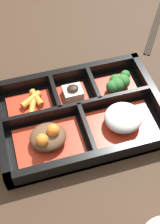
% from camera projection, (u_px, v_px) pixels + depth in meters
% --- Properties ---
extents(ground_plane, '(3.00, 3.00, 0.00)m').
position_uv_depth(ground_plane, '(80.00, 119.00, 0.64)').
color(ground_plane, '#382619').
extents(bento_base, '(0.33, 0.22, 0.01)m').
position_uv_depth(bento_base, '(80.00, 118.00, 0.63)').
color(bento_base, black).
rests_on(bento_base, ground_plane).
extents(bento_rim, '(0.33, 0.22, 0.04)m').
position_uv_depth(bento_rim, '(80.00, 112.00, 0.62)').
color(bento_rim, black).
rests_on(bento_rim, ground_plane).
extents(bowl_rice, '(0.13, 0.09, 0.04)m').
position_uv_depth(bowl_rice, '(123.00, 119.00, 0.60)').
color(bowl_rice, '#B22D19').
rests_on(bowl_rice, bento_base).
extents(bowl_stew, '(0.13, 0.09, 0.05)m').
position_uv_depth(bowl_stew, '(48.00, 138.00, 0.58)').
color(bowl_stew, '#B22D19').
rests_on(bowl_stew, bento_base).
extents(bowl_greens, '(0.08, 0.07, 0.04)m').
position_uv_depth(bowl_greens, '(118.00, 84.00, 0.66)').
color(bowl_greens, '#B22D19').
rests_on(bowl_greens, bento_base).
extents(bowl_tofu, '(0.06, 0.07, 0.03)m').
position_uv_depth(bowl_tofu, '(75.00, 93.00, 0.65)').
color(bowl_tofu, '#B22D19').
rests_on(bowl_tofu, bento_base).
extents(bowl_carrots, '(0.09, 0.07, 0.02)m').
position_uv_depth(bowl_carrots, '(31.00, 104.00, 0.64)').
color(bowl_carrots, '#B22D19').
rests_on(bowl_carrots, bento_base).
extents(chopsticks, '(0.14, 0.19, 0.01)m').
position_uv_depth(chopsticks, '(156.00, 26.00, 0.81)').
color(chopsticks, black).
rests_on(chopsticks, ground_plane).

